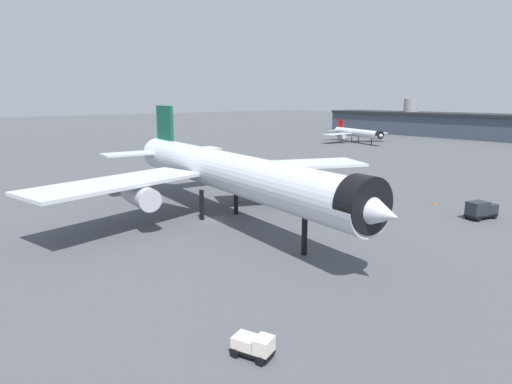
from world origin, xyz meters
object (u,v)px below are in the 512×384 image
at_px(service_truck_front, 481,209).
at_px(baggage_tug_wing, 254,345).
at_px(baggage_cart_trailing, 327,177).
at_px(airliner_near_gate, 226,172).
at_px(airliner_far_taxiway, 357,133).
at_px(traffic_cone_wingtip, 435,202).

distance_m(service_truck_front, baggage_tug_wing, 54.95).
relative_size(service_truck_front, baggage_cart_trailing, 2.05).
height_order(airliner_near_gate, airliner_far_taxiway, airliner_near_gate).
bearing_deg(baggage_cart_trailing, airliner_near_gate, -30.83).
bearing_deg(traffic_cone_wingtip, airliner_near_gate, -113.53).
xyz_separation_m(airliner_far_taxiway, baggage_cart_trailing, (52.90, -80.24, -3.33)).
bearing_deg(service_truck_front, airliner_far_taxiway, 60.77).
relative_size(airliner_far_taxiway, baggage_tug_wing, 9.91).
distance_m(airliner_near_gate, traffic_cone_wingtip, 40.98).
relative_size(airliner_near_gate, baggage_tug_wing, 19.04).
xyz_separation_m(airliner_near_gate, airliner_far_taxiway, (-65.62, 119.15, -3.68)).
bearing_deg(traffic_cone_wingtip, service_truck_front, -21.94).
bearing_deg(airliner_far_taxiway, baggage_tug_wing, -37.56).
bearing_deg(airliner_near_gate, service_truck_front, 57.38).
height_order(airliner_near_gate, baggage_cart_trailing, airliner_near_gate).
xyz_separation_m(service_truck_front, traffic_cone_wingtip, (-10.25, 4.13, -1.30)).
bearing_deg(traffic_cone_wingtip, airliner_far_taxiway, 134.81).
bearing_deg(baggage_tug_wing, baggage_cart_trailing, 106.21).
bearing_deg(baggage_cart_trailing, traffic_cone_wingtip, 37.09).
height_order(service_truck_front, traffic_cone_wingtip, service_truck_front).
bearing_deg(service_truck_front, airliner_near_gate, 155.21).
height_order(airliner_near_gate, baggage_tug_wing, airliner_near_gate).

